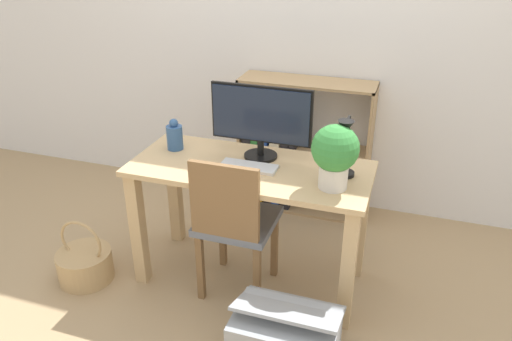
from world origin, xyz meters
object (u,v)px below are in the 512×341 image
vase (175,136)px  chair (234,221)px  basket (85,264)px  potted_plant (335,153)px  monitor (261,118)px  bookshelf (282,150)px  keyboard (249,167)px  desk_lamp (346,143)px  storage_box (285,339)px

vase → chair: vase is taller
chair → basket: chair is taller
potted_plant → basket: potted_plant is taller
monitor → bookshelf: 0.93m
vase → bookshelf: bookshelf is taller
keyboard → desk_lamp: 0.53m
vase → desk_lamp: bearing=-5.2°
bookshelf → basket: bearing=-124.7°
potted_plant → basket: bearing=-170.6°
monitor → vase: (-0.50, -0.05, -0.15)m
storage_box → desk_lamp: bearing=77.2°
monitor → keyboard: bearing=-96.0°
bookshelf → storage_box: size_ratio=1.95×
vase → potted_plant: (0.94, -0.18, 0.11)m
vase → bookshelf: size_ratio=0.19×
basket → monitor: bearing=26.0°
monitor → desk_lamp: bearing=-16.1°
potted_plant → bookshelf: size_ratio=0.34×
vase → storage_box: vase is taller
potted_plant → basket: (-1.37, -0.23, -0.81)m
desk_lamp → basket: (-1.41, -0.32, -0.83)m
keyboard → bookshelf: (-0.07, 0.92, -0.30)m
desk_lamp → potted_plant: desk_lamp is taller
monitor → desk_lamp: size_ratio=1.68×
keyboard → potted_plant: (0.46, -0.07, 0.18)m
vase → potted_plant: size_ratio=0.56×
desk_lamp → chair: size_ratio=0.39×
keyboard → basket: 1.15m
desk_lamp → monitor: bearing=163.9°
potted_plant → bookshelf: 1.22m
chair → bookshelf: bookshelf is taller
desk_lamp → bookshelf: 1.17m
desk_lamp → potted_plant: 0.10m
chair → basket: 0.97m
storage_box → vase: bearing=142.4°
vase → chair: size_ratio=0.21×
keyboard → basket: bearing=-161.8°
monitor → chair: bearing=-100.0°
keyboard → monitor: bearing=84.0°
potted_plant → keyboard: bearing=171.0°
potted_plant → storage_box: bearing=-101.2°
keyboard → vase: bearing=167.6°
vase → potted_plant: bearing=-10.8°
bookshelf → monitor: bearing=-83.5°
storage_box → chair: bearing=134.7°
monitor → storage_box: size_ratio=1.14×
desk_lamp → bookshelf: (-0.56, 0.90, -0.50)m
desk_lamp → storage_box: (-0.13, -0.56, -0.78)m
keyboard → chair: chair is taller
keyboard → desk_lamp: desk_lamp is taller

